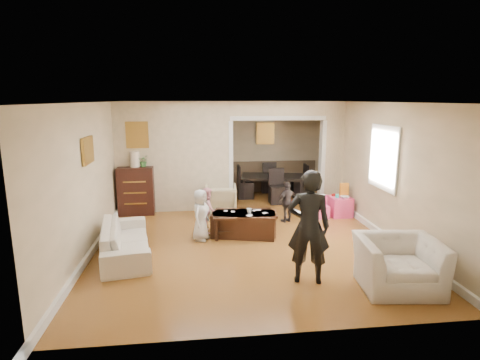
{
  "coord_description": "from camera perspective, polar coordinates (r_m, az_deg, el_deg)",
  "views": [
    {
      "loc": [
        -0.9,
        -7.46,
        2.66
      ],
      "look_at": [
        0.0,
        0.2,
        1.05
      ],
      "focal_mm": 29.15,
      "sensor_mm": 36.0,
      "label": 1
    }
  ],
  "objects": [
    {
      "name": "sofa",
      "position": [
        7.06,
        -16.4,
        -8.39
      ],
      "size": [
        1.07,
        2.03,
        0.56
      ],
      "primitive_type": "imported",
      "rotation": [
        0.0,
        0.0,
        1.74
      ],
      "color": "beige",
      "rests_on": "ground"
    },
    {
      "name": "window_pane",
      "position": [
        8.01,
        20.34,
        3.09
      ],
      "size": [
        0.03,
        0.95,
        1.1
      ],
      "primitive_type": "cube",
      "color": "white",
      "rests_on": "ground"
    },
    {
      "name": "child_kneel_b",
      "position": [
        7.91,
        -4.74,
        -4.38
      ],
      "size": [
        0.39,
        0.48,
        0.92
      ],
      "primitive_type": "imported",
      "rotation": [
        0.0,
        0.0,
        1.67
      ],
      "color": "pink",
      "rests_on": "ground"
    },
    {
      "name": "play_table",
      "position": [
        9.3,
        14.42,
        -3.77
      ],
      "size": [
        0.49,
        0.49,
        0.45
      ],
      "primitive_type": "cube",
      "rotation": [
        0.0,
        0.0,
        0.04
      ],
      "color": "#DE3A71",
      "rests_on": "ground"
    },
    {
      "name": "partition_right",
      "position": [
        9.95,
        13.23,
        3.62
      ],
      "size": [
        0.55,
        0.18,
        2.6
      ],
      "primitive_type": "cube",
      "color": "beige",
      "rests_on": "ground"
    },
    {
      "name": "partition_header",
      "position": [
        9.47,
        5.58,
        10.32
      ],
      "size": [
        2.22,
        0.18,
        0.35
      ],
      "primitive_type": "cube",
      "color": "beige",
      "rests_on": "partition_right"
    },
    {
      "name": "cereal_box",
      "position": [
        9.34,
        15.0,
        -1.35
      ],
      "size": [
        0.2,
        0.08,
        0.3
      ],
      "primitive_type": "cube",
      "rotation": [
        0.0,
        0.0,
        0.04
      ],
      "color": "gold",
      "rests_on": "play_table"
    },
    {
      "name": "play_bowl",
      "position": [
        9.15,
        15.05,
        -2.44
      ],
      "size": [
        0.2,
        0.2,
        0.05
      ],
      "primitive_type": "imported",
      "rotation": [
        0.0,
        0.0,
        0.04
      ],
      "color": "silver",
      "rests_on": "play_table"
    },
    {
      "name": "table_lamp",
      "position": [
        9.28,
        -15.15,
        2.96
      ],
      "size": [
        0.22,
        0.22,
        0.36
      ],
      "primitive_type": "cylinder",
      "color": "beige",
      "rests_on": "dresser"
    },
    {
      "name": "dresser",
      "position": [
        9.42,
        -14.91,
        -1.49
      ],
      "size": [
        0.81,
        0.46,
        1.12
      ],
      "primitive_type": "cube",
      "color": "black",
      "rests_on": "ground"
    },
    {
      "name": "partition_left",
      "position": [
        9.37,
        -9.55,
        3.29
      ],
      "size": [
        2.75,
        0.18,
        2.6
      ],
      "primitive_type": "cube",
      "color": "beige",
      "rests_on": "ground"
    },
    {
      "name": "framed_art_sofa_wall",
      "position": [
        7.15,
        -21.38,
        4.07
      ],
      "size": [
        0.03,
        0.55,
        0.4
      ],
      "primitive_type": "cube",
      "color": "brown"
    },
    {
      "name": "armchair_back",
      "position": [
        9.18,
        -2.83,
        -2.86
      ],
      "size": [
        0.78,
        0.8,
        0.68
      ],
      "primitive_type": "imported",
      "rotation": [
        0.0,
        0.0,
        3.07
      ],
      "color": "tan",
      "rests_on": "ground"
    },
    {
      "name": "potted_plant",
      "position": [
        9.26,
        -13.92,
        2.74
      ],
      "size": [
        0.25,
        0.21,
        0.27
      ],
      "primitive_type": "imported",
      "color": "#35682E",
      "rests_on": "dresser"
    },
    {
      "name": "floor",
      "position": [
        7.97,
        0.17,
        -7.7
      ],
      "size": [
        7.0,
        7.0,
        0.0
      ],
      "primitive_type": "plane",
      "color": "#9F6529",
      "rests_on": "ground"
    },
    {
      "name": "coffee_table",
      "position": [
        7.75,
        0.58,
        -6.47
      ],
      "size": [
        1.35,
        0.9,
        0.46
      ],
      "primitive_type": "cube",
      "rotation": [
        0.0,
        0.0,
        -0.25
      ],
      "color": "#321B10",
      "rests_on": "ground"
    },
    {
      "name": "child_kneel_a",
      "position": [
        7.47,
        -5.78,
        -5.11
      ],
      "size": [
        0.49,
        0.57,
        0.99
      ],
      "primitive_type": "imported",
      "rotation": [
        0.0,
        0.0,
        1.15
      ],
      "color": "silver",
      "rests_on": "ground"
    },
    {
      "name": "framed_art_alcove",
      "position": [
        11.12,
        3.71,
        6.82
      ],
      "size": [
        0.45,
        0.03,
        0.55
      ],
      "primitive_type": "cube",
      "color": "brown"
    },
    {
      "name": "cyan_cup",
      "position": [
        9.15,
        14.03,
        -2.28
      ],
      "size": [
        0.08,
        0.08,
        0.08
      ],
      "primitive_type": "cylinder",
      "color": "#26BFB4",
      "rests_on": "play_table"
    },
    {
      "name": "craft_papers",
      "position": [
        7.71,
        1.26,
        -4.76
      ],
      "size": [
        0.85,
        0.5,
        0.0
      ],
      "color": "white",
      "rests_on": "coffee_table"
    },
    {
      "name": "adult_person",
      "position": [
        5.76,
        10.02,
        -6.77
      ],
      "size": [
        0.69,
        0.53,
        1.69
      ],
      "primitive_type": "imported",
      "rotation": [
        0.0,
        0.0,
        2.91
      ],
      "color": "black",
      "rests_on": "ground"
    },
    {
      "name": "child_toddler",
      "position": [
        8.58,
        6.93,
        -3.22
      ],
      "size": [
        0.57,
        0.43,
        0.9
      ],
      "primitive_type": "imported",
      "rotation": [
        0.0,
        0.0,
        -2.69
      ],
      "color": "black",
      "rests_on": "ground"
    },
    {
      "name": "framed_art_partition",
      "position": [
        9.29,
        -14.82,
        6.4
      ],
      "size": [
        0.45,
        0.03,
        0.55
      ],
      "primitive_type": "cube",
      "color": "brown",
      "rests_on": "partition_left"
    },
    {
      "name": "toy_block",
      "position": [
        9.3,
        13.54,
        -2.12
      ],
      "size": [
        0.1,
        0.09,
        0.05
      ],
      "primitive_type": "cube",
      "rotation": [
        0.0,
        0.0,
        0.38
      ],
      "color": "red",
      "rests_on": "play_table"
    },
    {
      "name": "armchair_front",
      "position": [
        6.09,
        22.16,
        -11.31
      ],
      "size": [
        1.21,
        1.09,
        0.72
      ],
      "primitive_type": "imported",
      "rotation": [
        0.0,
        0.0,
        -0.11
      ],
      "color": "beige",
      "rests_on": "ground"
    },
    {
      "name": "dining_table",
      "position": [
        10.72,
        4.78,
        -0.97
      ],
      "size": [
        1.84,
        1.25,
        0.6
      ],
      "primitive_type": "imported",
      "rotation": [
        0.0,
        0.0,
        -0.19
      ],
      "color": "black",
      "rests_on": "ground"
    },
    {
      "name": "coffee_cup",
      "position": [
        7.63,
        1.38,
        -4.56
      ],
      "size": [
        0.13,
        0.13,
        0.1
      ],
      "primitive_type": "imported",
      "rotation": [
        0.0,
        0.0,
        -0.25
      ],
      "color": "silver",
      "rests_on": "coffee_table"
    }
  ]
}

